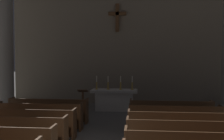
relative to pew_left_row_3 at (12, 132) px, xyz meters
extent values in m
cube|color=brown|center=(0.00, 0.04, -0.05)|extent=(2.95, 0.40, 0.05)
cube|color=brown|center=(0.00, -0.19, 0.22)|extent=(2.95, 0.05, 0.50)
cube|color=brown|center=(0.00, 0.22, -0.28)|extent=(2.95, 0.04, 0.40)
cube|color=brown|center=(1.50, 0.02, 0.00)|extent=(0.06, 0.50, 0.95)
cube|color=brown|center=(0.00, 1.07, -0.05)|extent=(2.95, 0.40, 0.05)
cube|color=brown|center=(0.00, 0.85, 0.22)|extent=(2.95, 0.05, 0.50)
cube|color=brown|center=(0.00, 1.25, -0.28)|extent=(2.95, 0.04, 0.40)
cube|color=brown|center=(1.50, 1.05, 0.00)|extent=(0.06, 0.50, 0.95)
cube|color=brown|center=(0.00, 2.11, -0.05)|extent=(2.95, 0.40, 0.05)
cube|color=brown|center=(0.00, 1.89, 0.22)|extent=(2.95, 0.05, 0.50)
cube|color=brown|center=(0.00, 2.29, -0.28)|extent=(2.95, 0.04, 0.40)
cube|color=brown|center=(1.50, 2.09, 0.00)|extent=(0.06, 0.50, 0.95)
cube|color=brown|center=(0.00, 3.15, -0.05)|extent=(2.95, 0.40, 0.05)
cube|color=brown|center=(0.00, 2.92, 0.22)|extent=(2.95, 0.05, 0.50)
cube|color=brown|center=(0.00, 3.33, -0.28)|extent=(2.95, 0.04, 0.40)
cube|color=brown|center=(1.50, 3.13, 0.00)|extent=(0.06, 0.50, 0.95)
cube|color=brown|center=(-1.50, 3.13, 0.00)|extent=(0.06, 0.50, 0.95)
cube|color=brown|center=(4.71, 0.04, -0.05)|extent=(2.95, 0.40, 0.05)
cube|color=brown|center=(4.71, -0.19, 0.22)|extent=(2.95, 0.05, 0.50)
cube|color=brown|center=(3.20, 0.02, 0.00)|extent=(0.06, 0.50, 0.95)
cube|color=brown|center=(4.71, 1.07, -0.05)|extent=(2.95, 0.40, 0.05)
cube|color=brown|center=(4.71, 0.85, 0.22)|extent=(2.95, 0.05, 0.50)
cube|color=brown|center=(4.71, 1.25, -0.28)|extent=(2.95, 0.04, 0.40)
cube|color=brown|center=(3.20, 1.05, 0.00)|extent=(0.06, 0.50, 0.95)
cube|color=brown|center=(4.71, 2.11, -0.05)|extent=(2.95, 0.40, 0.05)
cube|color=brown|center=(4.71, 1.89, 0.22)|extent=(2.95, 0.05, 0.50)
cube|color=brown|center=(4.71, 2.29, -0.28)|extent=(2.95, 0.04, 0.40)
cube|color=brown|center=(3.20, 2.09, 0.00)|extent=(0.06, 0.50, 0.95)
cube|color=brown|center=(6.21, 2.09, 0.00)|extent=(0.06, 0.50, 0.95)
cube|color=brown|center=(4.71, 3.15, -0.05)|extent=(2.95, 0.40, 0.05)
cube|color=brown|center=(4.71, 2.92, 0.22)|extent=(2.95, 0.05, 0.50)
cube|color=brown|center=(4.71, 3.33, -0.28)|extent=(2.95, 0.04, 0.40)
cube|color=brown|center=(3.20, 3.13, 0.00)|extent=(0.06, 0.50, 0.95)
cube|color=brown|center=(6.21, 3.13, 0.00)|extent=(0.06, 0.50, 0.95)
cube|color=gray|center=(-2.85, 5.30, -0.38)|extent=(1.07, 1.07, 0.20)
cylinder|color=gray|center=(-2.85, 5.30, 3.23)|extent=(0.76, 0.76, 7.41)
cube|color=#BCB7AD|center=(2.35, 5.70, -0.04)|extent=(1.76, 0.72, 0.88)
cube|color=#BCB7AD|center=(2.35, 5.70, 0.46)|extent=(2.20, 0.90, 0.12)
cube|color=silver|center=(2.35, 5.70, 0.53)|extent=(2.09, 0.86, 0.01)
cylinder|color=#B79338|center=(1.50, 5.70, 0.54)|extent=(0.16, 0.16, 0.02)
cylinder|color=#B79338|center=(1.50, 5.70, 0.71)|extent=(0.07, 0.07, 0.35)
cylinder|color=silver|center=(1.50, 5.70, 1.03)|extent=(0.04, 0.04, 0.29)
cylinder|color=#B79338|center=(2.05, 5.70, 0.54)|extent=(0.16, 0.16, 0.02)
cylinder|color=#B79338|center=(2.05, 5.70, 0.71)|extent=(0.07, 0.07, 0.35)
cylinder|color=silver|center=(2.05, 5.70, 1.03)|extent=(0.04, 0.04, 0.29)
cylinder|color=#B79338|center=(2.65, 5.70, 0.54)|extent=(0.16, 0.16, 0.02)
cylinder|color=#B79338|center=(2.65, 5.70, 0.71)|extent=(0.07, 0.07, 0.35)
cylinder|color=silver|center=(2.65, 5.70, 1.03)|extent=(0.04, 0.04, 0.29)
cylinder|color=#B79338|center=(3.20, 5.70, 0.54)|extent=(0.16, 0.16, 0.02)
cylinder|color=#B79338|center=(3.20, 5.70, 0.71)|extent=(0.07, 0.07, 0.35)
cylinder|color=silver|center=(3.20, 5.70, 1.03)|extent=(0.04, 0.04, 0.29)
cube|color=gray|center=(2.35, 7.74, 3.77)|extent=(11.62, 0.25, 8.49)
cube|color=brown|center=(2.35, 7.53, 4.19)|extent=(0.18, 0.18, 1.49)
cube|color=brown|center=(2.35, 7.53, 4.41)|extent=(0.96, 0.18, 0.18)
cylinder|color=brown|center=(1.07, 4.50, -0.46)|extent=(0.36, 0.36, 0.04)
cylinder|color=brown|center=(1.07, 4.50, 0.05)|extent=(0.10, 0.10, 1.05)
cube|color=brown|center=(1.07, 4.50, 0.60)|extent=(0.44, 0.31, 0.15)
camera|label=1|loc=(3.47, -7.10, 2.08)|focal=43.40mm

